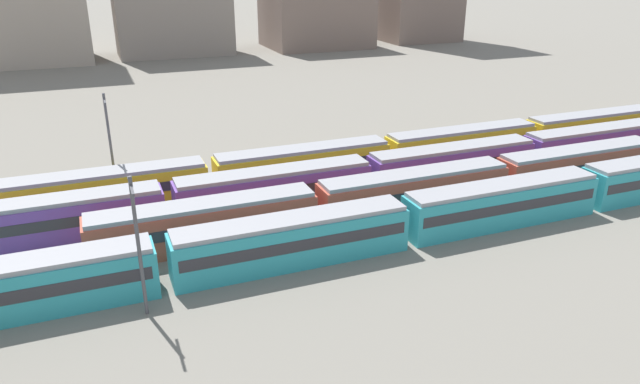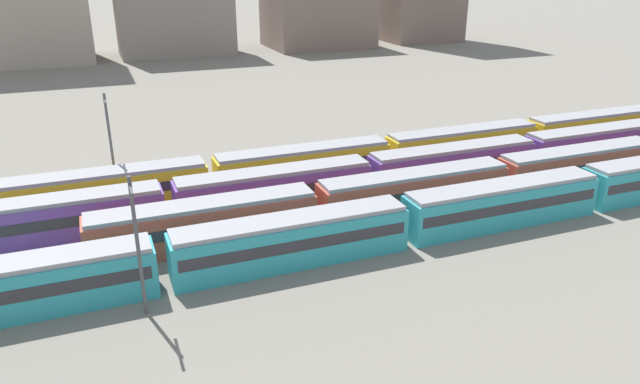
{
  "view_description": "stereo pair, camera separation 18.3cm",
  "coord_description": "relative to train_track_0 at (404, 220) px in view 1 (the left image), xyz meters",
  "views": [
    {
      "loc": [
        -4.83,
        -37.2,
        21.54
      ],
      "look_at": [
        13.02,
        7.8,
        2.04
      ],
      "focal_mm": 33.02,
      "sensor_mm": 36.0,
      "label": 1
    },
    {
      "loc": [
        -4.66,
        -37.27,
        21.54
      ],
      "look_at": [
        13.02,
        7.8,
        2.04
      ],
      "focal_mm": 33.02,
      "sensor_mm": 36.0,
      "label": 2
    }
  ],
  "objects": [
    {
      "name": "ground_plane",
      "position": [
        -17.17,
        7.8,
        -1.9
      ],
      "size": [
        600.0,
        600.0,
        0.0
      ],
      "primitive_type": "plane",
      "color": "slate"
    },
    {
      "name": "train_track_3",
      "position": [
        16.02,
        15.6,
        0.0
      ],
      "size": [
        93.6,
        3.06,
        3.75
      ],
      "color": "yellow",
      "rests_on": "ground_plane"
    },
    {
      "name": "distant_building_3",
      "position": [
        33.48,
        105.41,
        7.22
      ],
      "size": [
        24.56,
        20.02,
        18.25
      ],
      "primitive_type": "cube",
      "color": "#7A665B",
      "rests_on": "ground_plane"
    },
    {
      "name": "catenary_pole_2",
      "position": [
        -20.47,
        -2.9,
        3.37
      ],
      "size": [
        0.24,
        3.2,
        9.47
      ],
      "color": "#4C4C51",
      "rests_on": "ground_plane"
    },
    {
      "name": "catenary_pole_1",
      "position": [
        -20.83,
        18.53,
        3.68
      ],
      "size": [
        0.24,
        3.2,
        10.07
      ],
      "color": "#4C4C51",
      "rests_on": "ground_plane"
    },
    {
      "name": "train_track_2",
      "position": [
        20.81,
        10.4,
        0.0
      ],
      "size": [
        112.5,
        3.06,
        3.75
      ],
      "color": "#6B429E",
      "rests_on": "ground_plane"
    },
    {
      "name": "train_track_0",
      "position": [
        0.0,
        0.0,
        0.0
      ],
      "size": [
        74.7,
        3.06,
        3.75
      ],
      "color": "teal",
      "rests_on": "ground_plane"
    },
    {
      "name": "train_track_1",
      "position": [
        13.38,
        5.2,
        0.0
      ],
      "size": [
        74.7,
        3.06,
        3.75
      ],
      "color": "#BC4C38",
      "rests_on": "ground_plane"
    }
  ]
}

